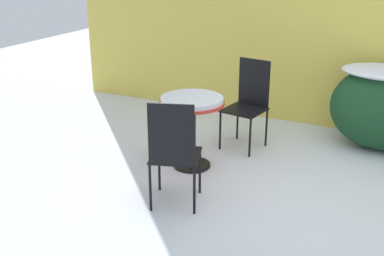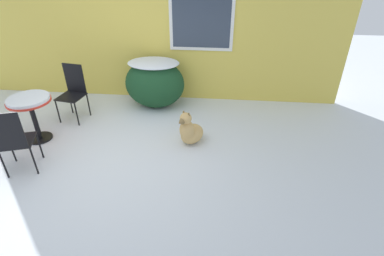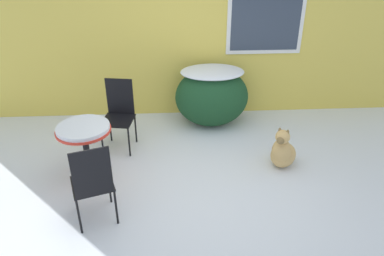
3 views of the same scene
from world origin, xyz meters
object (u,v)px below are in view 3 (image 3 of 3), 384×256
Objects in this scene: patio_chair_near_table at (119,112)px; patio_chair_far_side at (93,182)px; patio_table at (84,136)px; dog at (283,152)px.

patio_chair_near_table is 1.00× the size of patio_chair_far_side.
patio_chair_near_table is (0.32, 0.80, -0.08)m from patio_table.
patio_chair_far_side is at bearing -124.99° from dog.
patio_chair_near_table is at bearing -111.41° from patio_chair_far_side.
patio_table is 0.86m from patio_chair_far_side.
patio_chair_near_table is 1.61× the size of dog.
patio_chair_near_table and patio_chair_far_side have the same top height.
dog is at bearing 2.64° from patio_table.
patio_chair_near_table reaches higher than dog.
dog is at bearing -7.81° from patio_chair_near_table.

